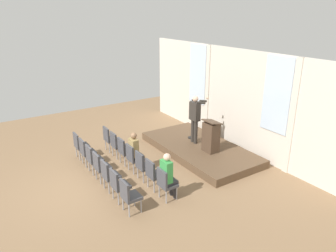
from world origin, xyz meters
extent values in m
plane|color=#846647|center=(0.00, 0.00, 0.00)|extent=(15.25, 15.25, 0.00)
cube|color=silver|center=(0.00, 5.87, 1.84)|extent=(10.12, 0.10, 3.68)
cube|color=silver|center=(-2.02, 5.81, 2.41)|extent=(1.03, 0.04, 2.44)
cube|color=silver|center=(-1.36, 5.81, 1.84)|extent=(0.20, 0.08, 3.68)
cube|color=silver|center=(2.02, 5.81, 2.41)|extent=(1.03, 0.04, 2.44)
cube|color=silver|center=(2.69, 5.81, 1.84)|extent=(0.20, 0.08, 3.68)
cube|color=brown|center=(0.00, 4.41, 0.14)|extent=(4.53, 2.32, 0.28)
cylinder|color=#332D28|center=(-0.43, 4.40, 0.72)|extent=(0.14, 0.14, 0.88)
cylinder|color=#332D28|center=(-0.25, 4.40, 0.72)|extent=(0.14, 0.14, 0.88)
cube|color=#332D28|center=(-0.34, 4.40, 1.49)|extent=(0.42, 0.22, 0.66)
cube|color=#26663F|center=(-0.34, 4.52, 1.57)|extent=(0.06, 0.01, 0.40)
sphere|color=beige|center=(-0.34, 4.41, 1.96)|extent=(0.21, 0.21, 0.21)
cylinder|color=#332D28|center=(-0.58, 4.48, 1.60)|extent=(0.09, 0.28, 0.45)
cylinder|color=#332D28|center=(-0.18, 4.53, 1.83)|extent=(0.15, 0.36, 0.15)
cylinder|color=#332D28|center=(-0.22, 4.66, 1.87)|extent=(0.11, 0.34, 0.15)
sphere|color=beige|center=(-0.30, 4.93, 1.93)|extent=(0.10, 0.10, 0.10)
cylinder|color=black|center=(-0.74, 4.59, 0.29)|extent=(0.28, 0.28, 0.03)
cylinder|color=black|center=(-0.74, 4.59, 1.03)|extent=(0.02, 0.02, 1.45)
sphere|color=#262626|center=(-0.74, 4.59, 1.80)|extent=(0.07, 0.07, 0.07)
cube|color=#4C3828|center=(0.60, 4.40, 0.80)|extent=(0.52, 0.40, 1.05)
cube|color=#4C3828|center=(0.60, 4.42, 1.37)|extent=(0.60, 0.48, 0.14)
cylinder|color=#99999E|center=(-1.74, 1.95, 0.20)|extent=(0.04, 0.04, 0.40)
cylinder|color=#99999E|center=(-2.10, 1.95, 0.20)|extent=(0.04, 0.04, 0.40)
cylinder|color=#99999E|center=(-1.74, 1.61, 0.20)|extent=(0.04, 0.04, 0.40)
cylinder|color=#99999E|center=(-2.10, 1.61, 0.20)|extent=(0.04, 0.04, 0.40)
cube|color=#47474C|center=(-1.92, 1.78, 0.44)|extent=(0.46, 0.44, 0.08)
cube|color=#47474C|center=(-1.92, 1.59, 0.71)|extent=(0.46, 0.06, 0.46)
cylinder|color=#99999E|center=(-1.10, 1.95, 0.20)|extent=(0.04, 0.04, 0.40)
cylinder|color=#99999E|center=(-1.46, 1.95, 0.20)|extent=(0.04, 0.04, 0.40)
cylinder|color=#99999E|center=(-1.10, 1.61, 0.20)|extent=(0.04, 0.04, 0.40)
cylinder|color=#99999E|center=(-1.46, 1.61, 0.20)|extent=(0.04, 0.04, 0.40)
cube|color=#47474C|center=(-1.28, 1.78, 0.44)|extent=(0.46, 0.44, 0.08)
cube|color=#47474C|center=(-1.28, 1.59, 0.71)|extent=(0.46, 0.06, 0.46)
cylinder|color=#99999E|center=(-0.46, 1.95, 0.20)|extent=(0.04, 0.04, 0.40)
cylinder|color=#99999E|center=(-0.82, 1.95, 0.20)|extent=(0.04, 0.04, 0.40)
cylinder|color=#99999E|center=(-0.46, 1.61, 0.20)|extent=(0.04, 0.04, 0.40)
cylinder|color=#99999E|center=(-0.82, 1.61, 0.20)|extent=(0.04, 0.04, 0.40)
cube|color=#47474C|center=(-0.64, 1.78, 0.44)|extent=(0.46, 0.44, 0.08)
cube|color=#47474C|center=(-0.64, 1.59, 0.71)|extent=(0.46, 0.06, 0.46)
cylinder|color=#99999E|center=(0.18, 1.95, 0.20)|extent=(0.04, 0.04, 0.40)
cylinder|color=#99999E|center=(-0.18, 1.95, 0.20)|extent=(0.04, 0.04, 0.40)
cylinder|color=#99999E|center=(0.18, 1.61, 0.20)|extent=(0.04, 0.04, 0.40)
cylinder|color=#99999E|center=(-0.18, 1.61, 0.20)|extent=(0.04, 0.04, 0.40)
cube|color=#47474C|center=(0.00, 1.78, 0.44)|extent=(0.46, 0.44, 0.08)
cube|color=#47474C|center=(0.00, 1.59, 0.71)|extent=(0.46, 0.06, 0.46)
cylinder|color=#2D2D33|center=(-0.09, 1.96, 0.22)|extent=(0.10, 0.10, 0.44)
cylinder|color=#2D2D33|center=(0.09, 1.96, 0.22)|extent=(0.10, 0.10, 0.44)
cube|color=#2D2D33|center=(0.00, 1.84, 0.50)|extent=(0.34, 0.36, 0.12)
cube|color=#997F4C|center=(0.00, 1.73, 0.85)|extent=(0.36, 0.20, 0.57)
sphere|color=#8C6647|center=(0.00, 1.75, 1.24)|extent=(0.20, 0.20, 0.20)
cylinder|color=#99999E|center=(0.82, 1.95, 0.20)|extent=(0.04, 0.04, 0.40)
cylinder|color=#99999E|center=(0.46, 1.95, 0.20)|extent=(0.04, 0.04, 0.40)
cylinder|color=#99999E|center=(0.82, 1.61, 0.20)|extent=(0.04, 0.04, 0.40)
cylinder|color=#99999E|center=(0.46, 1.61, 0.20)|extent=(0.04, 0.04, 0.40)
cube|color=#47474C|center=(0.64, 1.78, 0.44)|extent=(0.46, 0.44, 0.08)
cube|color=#47474C|center=(0.64, 1.59, 0.71)|extent=(0.46, 0.06, 0.46)
cylinder|color=#99999E|center=(1.46, 1.95, 0.20)|extent=(0.04, 0.04, 0.40)
cylinder|color=#99999E|center=(1.10, 1.95, 0.20)|extent=(0.04, 0.04, 0.40)
cylinder|color=#99999E|center=(1.46, 1.61, 0.20)|extent=(0.04, 0.04, 0.40)
cylinder|color=#99999E|center=(1.10, 1.61, 0.20)|extent=(0.04, 0.04, 0.40)
cube|color=#47474C|center=(1.28, 1.78, 0.44)|extent=(0.46, 0.44, 0.08)
cube|color=#47474C|center=(1.28, 1.59, 0.71)|extent=(0.46, 0.06, 0.46)
cylinder|color=#99999E|center=(2.10, 1.95, 0.20)|extent=(0.04, 0.04, 0.40)
cylinder|color=#99999E|center=(1.74, 1.95, 0.20)|extent=(0.04, 0.04, 0.40)
cylinder|color=#99999E|center=(2.10, 1.61, 0.20)|extent=(0.04, 0.04, 0.40)
cylinder|color=#99999E|center=(1.74, 1.61, 0.20)|extent=(0.04, 0.04, 0.40)
cube|color=#47474C|center=(1.92, 1.78, 0.44)|extent=(0.46, 0.44, 0.08)
cube|color=#47474C|center=(1.92, 1.59, 0.71)|extent=(0.46, 0.06, 0.46)
cylinder|color=#2D2D33|center=(1.83, 1.96, 0.22)|extent=(0.10, 0.10, 0.44)
cylinder|color=#2D2D33|center=(2.01, 1.96, 0.22)|extent=(0.10, 0.10, 0.44)
cube|color=#2D2D33|center=(1.92, 1.84, 0.50)|extent=(0.34, 0.36, 0.12)
cube|color=green|center=(1.92, 1.73, 0.87)|extent=(0.36, 0.20, 0.61)
sphere|color=beige|center=(1.92, 1.75, 1.28)|extent=(0.20, 0.20, 0.20)
cylinder|color=#99999E|center=(-1.74, 0.84, 0.20)|extent=(0.04, 0.04, 0.40)
cylinder|color=#99999E|center=(-2.10, 0.84, 0.20)|extent=(0.04, 0.04, 0.40)
cylinder|color=#99999E|center=(-1.74, 0.50, 0.20)|extent=(0.04, 0.04, 0.40)
cylinder|color=#99999E|center=(-2.10, 0.50, 0.20)|extent=(0.04, 0.04, 0.40)
cube|color=#47474C|center=(-1.92, 0.67, 0.44)|extent=(0.46, 0.44, 0.08)
cube|color=#47474C|center=(-1.92, 0.48, 0.71)|extent=(0.46, 0.06, 0.46)
cylinder|color=#99999E|center=(-1.10, 0.84, 0.20)|extent=(0.04, 0.04, 0.40)
cylinder|color=#99999E|center=(-1.46, 0.84, 0.20)|extent=(0.04, 0.04, 0.40)
cylinder|color=#99999E|center=(-1.10, 0.50, 0.20)|extent=(0.04, 0.04, 0.40)
cylinder|color=#99999E|center=(-1.46, 0.50, 0.20)|extent=(0.04, 0.04, 0.40)
cube|color=#47474C|center=(-1.28, 0.67, 0.44)|extent=(0.46, 0.44, 0.08)
cube|color=#47474C|center=(-1.28, 0.48, 0.71)|extent=(0.46, 0.06, 0.46)
cylinder|color=#99999E|center=(-0.46, 0.84, 0.20)|extent=(0.04, 0.04, 0.40)
cylinder|color=#99999E|center=(-0.82, 0.84, 0.20)|extent=(0.04, 0.04, 0.40)
cylinder|color=#99999E|center=(-0.46, 0.50, 0.20)|extent=(0.04, 0.04, 0.40)
cylinder|color=#99999E|center=(-0.82, 0.50, 0.20)|extent=(0.04, 0.04, 0.40)
cube|color=#47474C|center=(-0.64, 0.67, 0.44)|extent=(0.46, 0.44, 0.08)
cube|color=#47474C|center=(-0.64, 0.48, 0.71)|extent=(0.46, 0.06, 0.46)
cylinder|color=#99999E|center=(0.18, 0.84, 0.20)|extent=(0.04, 0.04, 0.40)
cylinder|color=#99999E|center=(-0.18, 0.84, 0.20)|extent=(0.04, 0.04, 0.40)
cylinder|color=#99999E|center=(0.18, 0.50, 0.20)|extent=(0.04, 0.04, 0.40)
cylinder|color=#99999E|center=(-0.18, 0.50, 0.20)|extent=(0.04, 0.04, 0.40)
cube|color=#47474C|center=(0.00, 0.67, 0.44)|extent=(0.46, 0.44, 0.08)
cube|color=#47474C|center=(0.00, 0.48, 0.71)|extent=(0.46, 0.06, 0.46)
cylinder|color=#99999E|center=(0.82, 0.84, 0.20)|extent=(0.04, 0.04, 0.40)
cylinder|color=#99999E|center=(0.46, 0.84, 0.20)|extent=(0.04, 0.04, 0.40)
cylinder|color=#99999E|center=(0.82, 0.50, 0.20)|extent=(0.04, 0.04, 0.40)
cylinder|color=#99999E|center=(0.46, 0.50, 0.20)|extent=(0.04, 0.04, 0.40)
cube|color=#47474C|center=(0.64, 0.67, 0.44)|extent=(0.46, 0.44, 0.08)
cube|color=#47474C|center=(0.64, 0.48, 0.71)|extent=(0.46, 0.06, 0.46)
cylinder|color=#99999E|center=(1.46, 0.84, 0.20)|extent=(0.04, 0.04, 0.40)
cylinder|color=#99999E|center=(1.10, 0.84, 0.20)|extent=(0.04, 0.04, 0.40)
cylinder|color=#99999E|center=(1.46, 0.50, 0.20)|extent=(0.04, 0.04, 0.40)
cylinder|color=#99999E|center=(1.10, 0.50, 0.20)|extent=(0.04, 0.04, 0.40)
cube|color=#47474C|center=(1.28, 0.67, 0.44)|extent=(0.46, 0.44, 0.08)
cube|color=#47474C|center=(1.28, 0.48, 0.71)|extent=(0.46, 0.06, 0.46)
cylinder|color=#99999E|center=(2.10, 0.84, 0.20)|extent=(0.04, 0.04, 0.40)
cylinder|color=#99999E|center=(1.74, 0.84, 0.20)|extent=(0.04, 0.04, 0.40)
cylinder|color=#99999E|center=(2.10, 0.50, 0.20)|extent=(0.04, 0.04, 0.40)
cylinder|color=#99999E|center=(1.74, 0.50, 0.20)|extent=(0.04, 0.04, 0.40)
cube|color=#47474C|center=(1.92, 0.67, 0.44)|extent=(0.46, 0.44, 0.08)
cube|color=#47474C|center=(1.92, 0.48, 0.71)|extent=(0.46, 0.06, 0.46)
camera|label=1|loc=(8.32, -2.37, 4.96)|focal=33.98mm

